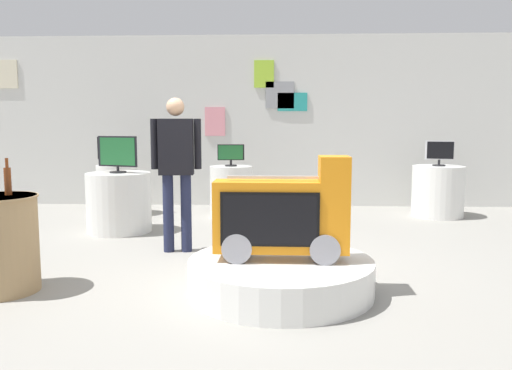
% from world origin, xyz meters
% --- Properties ---
extents(ground_plane, '(30.00, 30.00, 0.00)m').
position_xyz_m(ground_plane, '(0.00, 0.00, 0.00)').
color(ground_plane, gray).
extents(back_wall_display, '(12.68, 0.13, 2.98)m').
position_xyz_m(back_wall_display, '(-0.01, 4.25, 1.49)').
color(back_wall_display, silver).
rests_on(back_wall_display, ground).
extents(main_display_pedestal, '(1.58, 1.58, 0.29)m').
position_xyz_m(main_display_pedestal, '(0.35, -0.57, 0.15)').
color(main_display_pedestal, silver).
rests_on(main_display_pedestal, ground).
extents(novelty_firetruck_tv, '(1.13, 0.36, 0.88)m').
position_xyz_m(novelty_firetruck_tv, '(0.38, -0.57, 0.65)').
color(novelty_firetruck_tv, gray).
rests_on(novelty_firetruck_tv, main_display_pedestal).
extents(display_pedestal_left_rear, '(0.65, 0.65, 0.80)m').
position_xyz_m(display_pedestal_left_rear, '(-2.25, 3.20, 0.40)').
color(display_pedestal_left_rear, silver).
rests_on(display_pedestal_left_rear, ground).
extents(tv_on_left_rear, '(0.57, 0.23, 0.45)m').
position_xyz_m(tv_on_left_rear, '(-2.25, 3.19, 1.04)').
color(tv_on_left_rear, black).
rests_on(tv_on_left_rear, display_pedestal_left_rear).
extents(display_pedestal_center_rear, '(0.79, 0.79, 0.80)m').
position_xyz_m(display_pedestal_center_rear, '(2.83, 3.23, 0.40)').
color(display_pedestal_center_rear, silver).
rests_on(display_pedestal_center_rear, ground).
extents(tv_on_center_rear, '(0.42, 0.19, 0.39)m').
position_xyz_m(tv_on_center_rear, '(2.83, 3.22, 1.01)').
color(tv_on_center_rear, black).
rests_on(tv_on_center_rear, display_pedestal_center_rear).
extents(display_pedestal_right_rear, '(0.66, 0.66, 0.80)m').
position_xyz_m(display_pedestal_right_rear, '(-0.40, 3.04, 0.40)').
color(display_pedestal_right_rear, silver).
rests_on(display_pedestal_right_rear, ground).
extents(tv_on_right_rear, '(0.41, 0.18, 0.34)m').
position_xyz_m(tv_on_right_rear, '(-0.40, 3.03, 0.98)').
color(tv_on_right_rear, black).
rests_on(tv_on_right_rear, display_pedestal_right_rear).
extents(display_pedestal_far_right, '(0.85, 0.85, 0.80)m').
position_xyz_m(display_pedestal_far_right, '(-1.81, 1.87, 0.40)').
color(display_pedestal_far_right, silver).
rests_on(display_pedestal_far_right, ground).
extents(tv_on_far_right, '(0.57, 0.23, 0.49)m').
position_xyz_m(tv_on_far_right, '(-1.80, 1.86, 1.06)').
color(tv_on_far_right, black).
rests_on(tv_on_far_right, display_pedestal_far_right).
extents(side_table_round, '(0.65, 0.65, 0.83)m').
position_xyz_m(side_table_round, '(-2.05, -0.64, 0.42)').
color(side_table_round, '#9E7F56').
rests_on(side_table_round, ground).
extents(bottle_on_side_table, '(0.06, 0.06, 0.32)m').
position_xyz_m(bottle_on_side_table, '(-1.98, -0.58, 0.96)').
color(bottle_on_side_table, brown).
rests_on(bottle_on_side_table, side_table_round).
extents(shopper_browsing_near_truck, '(0.56, 0.23, 1.73)m').
position_xyz_m(shopper_browsing_near_truck, '(-0.81, 0.82, 1.01)').
color(shopper_browsing_near_truck, '#1E233F').
rests_on(shopper_browsing_near_truck, ground).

